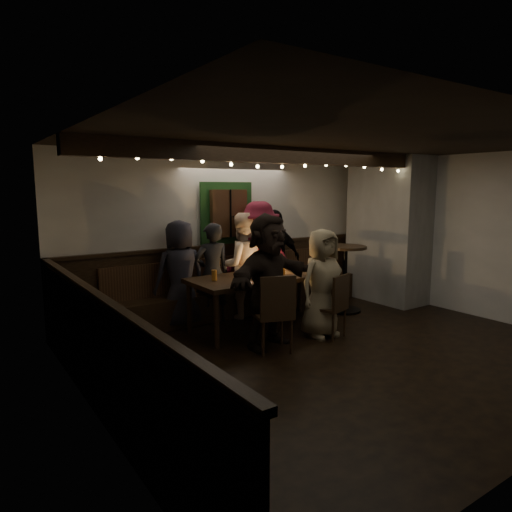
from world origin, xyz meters
TOP-DOWN VIEW (x-y plane):
  - room at (1.07, 1.42)m, footprint 6.02×5.01m
  - dining_table at (-0.20, 1.40)m, footprint 2.21×0.95m
  - chair_near_left at (-0.70, 0.46)m, footprint 0.57×0.57m
  - chair_near_right at (0.32, 0.46)m, footprint 0.50×0.50m
  - chair_end at (1.18, 1.49)m, footprint 0.44×0.44m
  - high_top at (1.45, 1.38)m, footprint 0.69×0.69m
  - person_a at (-1.18, 2.16)m, footprint 0.80×0.54m
  - person_b at (-0.68, 2.08)m, footprint 0.61×0.45m
  - person_c at (-0.16, 2.06)m, footprint 0.95×0.82m
  - person_d at (0.16, 2.04)m, footprint 1.36×1.05m
  - person_e at (0.56, 2.11)m, footprint 1.00×0.42m
  - person_f at (-0.62, 0.71)m, footprint 1.70×0.90m
  - person_g at (0.23, 0.62)m, footprint 0.75×0.50m

SIDE VIEW (x-z plane):
  - chair_end at x=1.18m, z-range 0.06..0.94m
  - chair_near_right at x=0.32m, z-range 0.06..0.95m
  - chair_near_left at x=-0.70m, z-range 0.06..1.07m
  - high_top at x=1.45m, z-range 0.15..1.25m
  - dining_table at x=-0.20m, z-range 0.24..1.20m
  - person_g at x=0.23m, z-range 0.00..1.51m
  - person_b at x=-0.68m, z-range 0.00..1.54m
  - person_a at x=-1.18m, z-range 0.00..1.60m
  - person_c at x=-0.16m, z-range 0.00..1.67m
  - person_e at x=0.56m, z-range 0.00..1.70m
  - person_f at x=-0.62m, z-range 0.00..1.75m
  - person_d at x=0.16m, z-range 0.00..1.85m
  - room at x=1.07m, z-range -0.24..2.38m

